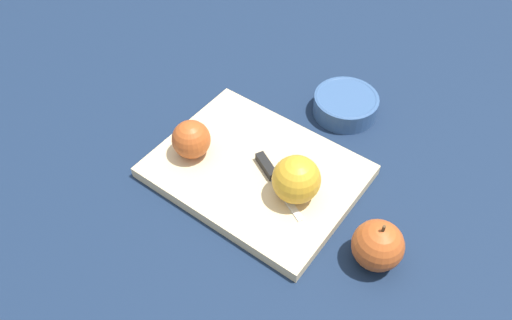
% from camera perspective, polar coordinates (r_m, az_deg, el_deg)
% --- Properties ---
extents(ground_plane, '(4.00, 4.00, 0.00)m').
position_cam_1_polar(ground_plane, '(0.93, 0.00, -1.74)').
color(ground_plane, '#14233D').
extents(cutting_board, '(0.38, 0.30, 0.02)m').
position_cam_1_polar(cutting_board, '(0.92, 0.00, -1.29)').
color(cutting_board, '#D1B789').
rests_on(cutting_board, ground_plane).
extents(apple_half_left, '(0.07, 0.07, 0.07)m').
position_cam_1_polar(apple_half_left, '(0.91, -7.41, 2.37)').
color(apple_half_left, '#AD4C1E').
rests_on(apple_half_left, cutting_board).
extents(apple_half_right, '(0.08, 0.08, 0.08)m').
position_cam_1_polar(apple_half_right, '(0.84, 4.65, -2.24)').
color(apple_half_right, gold).
rests_on(apple_half_right, cutting_board).
extents(knife, '(0.14, 0.09, 0.02)m').
position_cam_1_polar(knife, '(0.89, 1.60, -1.33)').
color(knife, silver).
rests_on(knife, cutting_board).
extents(apple_whole, '(0.08, 0.08, 0.09)m').
position_cam_1_polar(apple_whole, '(0.81, 13.75, -9.46)').
color(apple_whole, '#AD4C1E').
rests_on(apple_whole, ground_plane).
extents(bowl, '(0.13, 0.13, 0.04)m').
position_cam_1_polar(bowl, '(1.04, 10.21, 6.34)').
color(bowl, '#33517F').
rests_on(bowl, ground_plane).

